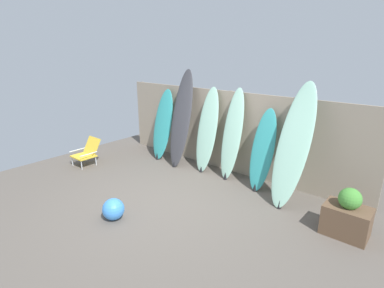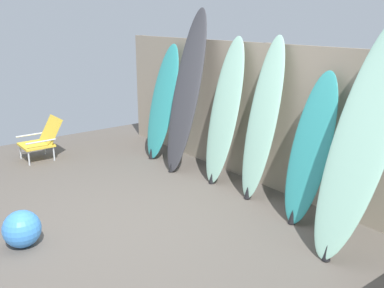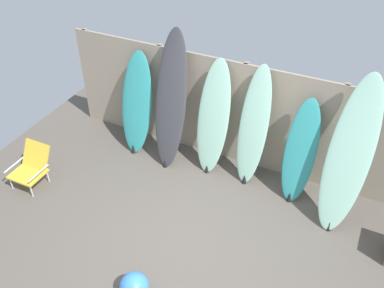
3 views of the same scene
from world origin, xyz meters
name	(u,v)px [view 1 (image 1 of 3)]	position (x,y,z in m)	size (l,w,h in m)	color
ground	(166,201)	(0.00, 0.00, 0.00)	(7.68, 7.68, 0.00)	#5B544C
fence_back	(228,132)	(0.00, 2.01, 0.90)	(6.08, 0.11, 1.80)	gray
surfboard_teal_0	(163,125)	(-1.70, 1.63, 0.85)	(0.57, 0.58, 1.73)	teal
surfboard_charcoal_1	(181,119)	(-1.03, 1.58, 1.11)	(0.54, 0.68, 2.24)	#38383D
surfboard_seafoam_2	(207,131)	(-0.35, 1.68, 0.93)	(0.53, 0.49, 1.88)	#9ED6BC
surfboard_seafoam_3	(232,135)	(0.30, 1.70, 0.94)	(0.46, 0.50, 1.92)	#9ED6BC
surfboard_teal_4	(263,151)	(1.05, 1.62, 0.78)	(0.47, 0.54, 1.59)	teal
surfboard_seafoam_5	(294,145)	(1.71, 1.45, 1.07)	(0.63, 0.90, 2.15)	#9ED6BC
beach_chair	(87,152)	(-2.74, 0.11, 0.32)	(0.50, 0.58, 0.63)	silver
planter_box	(347,216)	(2.78, 0.99, 0.31)	(0.63, 0.43, 0.76)	brown
beach_ball	(113,209)	(-0.21, -0.98, 0.18)	(0.36, 0.36, 0.36)	#3F8CE5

